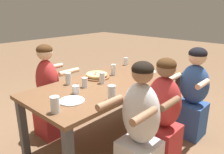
{
  "coord_description": "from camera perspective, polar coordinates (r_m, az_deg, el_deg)",
  "views": [
    {
      "loc": [
        -1.77,
        -1.63,
        1.59
      ],
      "look_at": [
        0.0,
        0.0,
        0.82
      ],
      "focal_mm": 35.0,
      "sensor_mm": 36.0,
      "label": 1
    }
  ],
  "objects": [
    {
      "name": "ground_plane",
      "position": [
        2.89,
        0.0,
        -15.8
      ],
      "size": [
        18.0,
        18.0,
        0.0
      ],
      "primitive_type": "plane",
      "color": "brown",
      "rests_on": "ground"
    },
    {
      "name": "dining_table",
      "position": [
        2.57,
        0.0,
        -2.87
      ],
      "size": [
        1.99,
        0.9,
        0.77
      ],
      "color": "brown",
      "rests_on": "ground"
    },
    {
      "name": "pizza_board_main",
      "position": [
        2.66,
        -4.02,
        0.42
      ],
      "size": [
        0.31,
        0.31,
        0.06
      ],
      "color": "brown",
      "rests_on": "dining_table"
    },
    {
      "name": "empty_plate_a",
      "position": [
        2.94,
        9.44,
        1.42
      ],
      "size": [
        0.2,
        0.2,
        0.02
      ],
      "color": "white",
      "rests_on": "dining_table"
    },
    {
      "name": "empty_plate_b",
      "position": [
        2.03,
        -10.44,
        -6.13
      ],
      "size": [
        0.23,
        0.23,
        0.02
      ],
      "color": "white",
      "rests_on": "dining_table"
    },
    {
      "name": "cocktail_glass_blue",
      "position": [
        2.19,
        -9.37,
        -3.41
      ],
      "size": [
        0.07,
        0.07,
        0.11
      ],
      "color": "silver",
      "rests_on": "dining_table"
    },
    {
      "name": "drinking_glass_a",
      "position": [
        2.35,
        -7.11,
        -1.58
      ],
      "size": [
        0.06,
        0.06,
        0.11
      ],
      "color": "silver",
      "rests_on": "dining_table"
    },
    {
      "name": "drinking_glass_b",
      "position": [
        2.46,
        -11.31,
        -0.65
      ],
      "size": [
        0.06,
        0.06,
        0.13
      ],
      "color": "silver",
      "rests_on": "dining_table"
    },
    {
      "name": "drinking_glass_c",
      "position": [
        2.45,
        -2.61,
        -0.46
      ],
      "size": [
        0.06,
        0.06,
        0.13
      ],
      "color": "silver",
      "rests_on": "dining_table"
    },
    {
      "name": "drinking_glass_d",
      "position": [
        1.84,
        -14.63,
        -7.24
      ],
      "size": [
        0.08,
        0.08,
        0.14
      ],
      "color": "silver",
      "rests_on": "dining_table"
    },
    {
      "name": "drinking_glass_e",
      "position": [
        3.25,
        3.64,
        3.95
      ],
      "size": [
        0.06,
        0.06,
        0.11
      ],
      "color": "silver",
      "rests_on": "dining_table"
    },
    {
      "name": "drinking_glass_f",
      "position": [
        2.0,
        -0.08,
        -4.16
      ],
      "size": [
        0.07,
        0.07,
        0.14
      ],
      "color": "silver",
      "rests_on": "dining_table"
    },
    {
      "name": "drinking_glass_g",
      "position": [
        3.13,
        14.12,
        2.94
      ],
      "size": [
        0.08,
        0.08,
        0.11
      ],
      "color": "silver",
      "rests_on": "dining_table"
    },
    {
      "name": "drinking_glass_h",
      "position": [
        2.75,
        0.41,
        1.75
      ],
      "size": [
        0.06,
        0.06,
        0.14
      ],
      "color": "silver",
      "rests_on": "dining_table"
    },
    {
      "name": "diner_far_midleft",
      "position": [
        2.85,
        -16.15,
        -4.65
      ],
      "size": [
        0.51,
        0.4,
        1.19
      ],
      "rotation": [
        0.0,
        0.0,
        -1.57
      ],
      "color": "#B22D2D",
      "rests_on": "ground"
    },
    {
      "name": "diner_near_midleft",
      "position": [
        2.0,
        7.23,
        -14.26
      ],
      "size": [
        0.51,
        0.4,
        1.19
      ],
      "rotation": [
        0.0,
        0.0,
        1.57
      ],
      "color": "silver",
      "rests_on": "ground"
    },
    {
      "name": "diner_near_right",
      "position": [
        2.9,
        20.3,
        -4.76
      ],
      "size": [
        0.51,
        0.4,
        1.15
      ],
      "rotation": [
        0.0,
        0.0,
        1.57
      ],
      "color": "#2D5193",
      "rests_on": "ground"
    },
    {
      "name": "diner_near_center",
      "position": [
        2.3,
        12.95,
        -10.56
      ],
      "size": [
        0.51,
        0.4,
        1.15
      ],
      "rotation": [
        0.0,
        0.0,
        1.57
      ],
      "color": "#B22D2D",
      "rests_on": "ground"
    }
  ]
}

